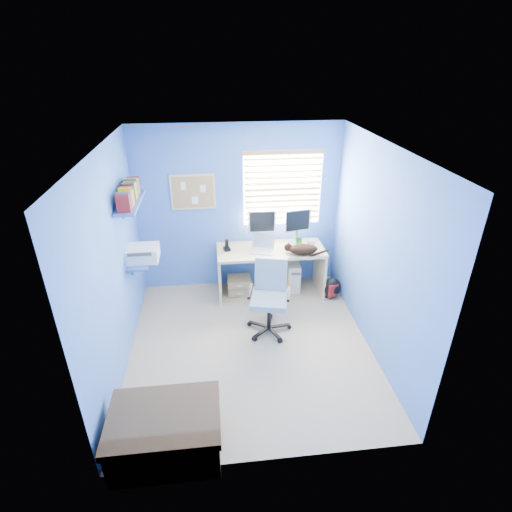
{
  "coord_description": "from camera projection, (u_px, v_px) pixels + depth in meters",
  "views": [
    {
      "loc": [
        -0.38,
        -3.97,
        3.36
      ],
      "look_at": [
        0.15,
        0.65,
        0.95
      ],
      "focal_mm": 28.0,
      "sensor_mm": 36.0,
      "label": 1
    }
  ],
  "objects": [
    {
      "name": "desk",
      "position": [
        270.0,
        271.0,
        6.07
      ],
      "size": [
        1.59,
        0.65,
        0.74
      ],
      "primitive_type": "cube",
      "color": "tan",
      "rests_on": "floor"
    },
    {
      "name": "wall_right",
      "position": [
        377.0,
        252.0,
        4.66
      ],
      "size": [
        0.01,
        3.2,
        2.5
      ],
      "primitive_type": "cube",
      "color": "#4275C0",
      "rests_on": "ground"
    },
    {
      "name": "monitor_right",
      "position": [
        297.0,
        226.0,
        5.97
      ],
      "size": [
        0.41,
        0.19,
        0.54
      ],
      "primitive_type": "cube",
      "rotation": [
        0.0,
        0.0,
        0.18
      ],
      "color": "silver",
      "rests_on": "desk"
    },
    {
      "name": "mug",
      "position": [
        299.0,
        242.0,
        5.99
      ],
      "size": [
        0.1,
        0.09,
        0.1
      ],
      "primitive_type": "imported",
      "color": "#228425",
      "rests_on": "desk"
    },
    {
      "name": "wall_back",
      "position": [
        239.0,
        209.0,
        5.92
      ],
      "size": [
        3.0,
        0.01,
        2.5
      ],
      "primitive_type": "cube",
      "color": "#4275C0",
      "rests_on": "ground"
    },
    {
      "name": "wall_shelves",
      "position": [
        135.0,
        224.0,
        4.95
      ],
      "size": [
        0.42,
        0.9,
        1.05
      ],
      "color": "#3759B0",
      "rests_on": "ground"
    },
    {
      "name": "floor",
      "position": [
        250.0,
        346.0,
        5.08
      ],
      "size": [
        3.0,
        3.2,
        0.0
      ],
      "primitive_type": "cube",
      "color": "tan",
      "rests_on": "ground"
    },
    {
      "name": "backpack",
      "position": [
        332.0,
        288.0,
        6.02
      ],
      "size": [
        0.33,
        0.29,
        0.33
      ],
      "primitive_type": "ellipsoid",
      "rotation": [
        0.0,
        0.0,
        0.33
      ],
      "color": "black",
      "rests_on": "floor"
    },
    {
      "name": "tower_pc",
      "position": [
        293.0,
        274.0,
        6.26
      ],
      "size": [
        0.22,
        0.45,
        0.45
      ],
      "primitive_type": "cube",
      "rotation": [
        0.0,
        0.0,
        -0.07
      ],
      "color": "beige",
      "rests_on": "floor"
    },
    {
      "name": "monitor_left",
      "position": [
        262.0,
        227.0,
        5.93
      ],
      "size": [
        0.4,
        0.13,
        0.54
      ],
      "primitive_type": "cube",
      "rotation": [
        0.0,
        0.0,
        -0.03
      ],
      "color": "silver",
      "rests_on": "desk"
    },
    {
      "name": "wall_left",
      "position": [
        113.0,
        267.0,
        4.36
      ],
      "size": [
        0.01,
        3.2,
        2.5
      ],
      "primitive_type": "cube",
      "color": "#4275C0",
      "rests_on": "ground"
    },
    {
      "name": "laptop",
      "position": [
        262.0,
        245.0,
        5.78
      ],
      "size": [
        0.39,
        0.35,
        0.22
      ],
      "primitive_type": "cube",
      "rotation": [
        0.0,
        0.0,
        -0.31
      ],
      "color": "silver",
      "rests_on": "desk"
    },
    {
      "name": "office_chair",
      "position": [
        269.0,
        306.0,
        5.24
      ],
      "size": [
        0.68,
        0.68,
        0.97
      ],
      "color": "black",
      "rests_on": "floor"
    },
    {
      "name": "wall_front",
      "position": [
        270.0,
        355.0,
        3.1
      ],
      "size": [
        3.0,
        0.01,
        2.5
      ],
      "primitive_type": "cube",
      "color": "#4275C0",
      "rests_on": "ground"
    },
    {
      "name": "cd_spindle",
      "position": [
        311.0,
        242.0,
        6.03
      ],
      "size": [
        0.13,
        0.13,
        0.07
      ],
      "primitive_type": "cylinder",
      "color": "silver",
      "rests_on": "desk"
    },
    {
      "name": "bed_corner",
      "position": [
        166.0,
        433.0,
        3.66
      ],
      "size": [
        0.97,
        0.69,
        0.46
      ],
      "primitive_type": "cube",
      "color": "#4F3824",
      "rests_on": "floor"
    },
    {
      "name": "phone",
      "position": [
        227.0,
        245.0,
        5.82
      ],
      "size": [
        0.11,
        0.13,
        0.17
      ],
      "primitive_type": "cube",
      "rotation": [
        0.0,
        0.0,
        0.21
      ],
      "color": "black",
      "rests_on": "desk"
    },
    {
      "name": "window_blinds",
      "position": [
        283.0,
        189.0,
        5.82
      ],
      "size": [
        1.15,
        0.05,
        1.1
      ],
      "color": "white",
      "rests_on": "ground"
    },
    {
      "name": "yellow_book",
      "position": [
        286.0,
        287.0,
        6.12
      ],
      "size": [
        0.03,
        0.17,
        0.24
      ],
      "primitive_type": "cube",
      "color": "yellow",
      "rests_on": "floor"
    },
    {
      "name": "ceiling",
      "position": [
        248.0,
        148.0,
        3.94
      ],
      "size": [
        3.0,
        3.2,
        0.0
      ],
      "primitive_type": "cube",
      "color": "white",
      "rests_on": "wall_back"
    },
    {
      "name": "drawer_boxes",
      "position": [
        239.0,
        285.0,
        6.15
      ],
      "size": [
        0.35,
        0.28,
        0.27
      ],
      "primitive_type": "cube",
      "color": "tan",
      "rests_on": "floor"
    },
    {
      "name": "cat",
      "position": [
        303.0,
        249.0,
        5.72
      ],
      "size": [
        0.46,
        0.33,
        0.15
      ],
      "primitive_type": "ellipsoid",
      "rotation": [
        0.0,
        0.0,
        -0.3
      ],
      "color": "black",
      "rests_on": "desk"
    },
    {
      "name": "corkboard",
      "position": [
        193.0,
        192.0,
        5.7
      ],
      "size": [
        0.64,
        0.02,
        0.52
      ],
      "color": "tan",
      "rests_on": "ground"
    }
  ]
}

